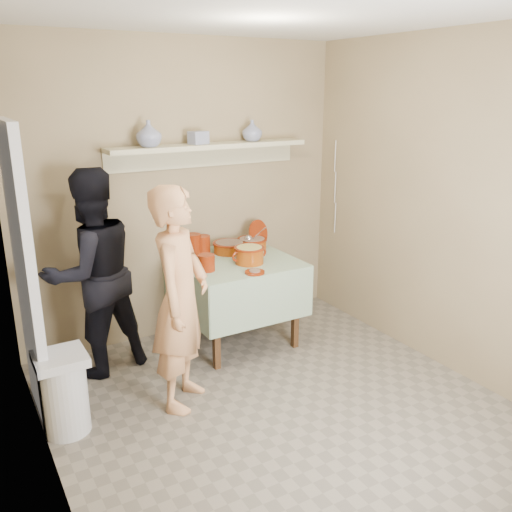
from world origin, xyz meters
TOP-DOWN VIEW (x-y plane):
  - ground at (0.00, 0.00)m, footprint 3.50×3.50m
  - tile_panel at (-1.46, 0.95)m, footprint 0.06×0.70m
  - plate_stack_a at (-0.01, 1.58)m, footprint 0.14×0.14m
  - plate_stack_b at (0.08, 1.58)m, footprint 0.14×0.14m
  - bowl_stack at (-0.09, 1.13)m, footprint 0.13×0.13m
  - empty_bowl at (-0.09, 1.32)m, footprint 0.17×0.17m
  - propped_lid at (0.65, 1.56)m, footprint 0.26×0.16m
  - vase_right at (0.62, 1.63)m, footprint 0.23×0.23m
  - vase_left at (-0.35, 1.60)m, footprint 0.25×0.25m
  - ceramic_box at (0.09, 1.61)m, footprint 0.18×0.15m
  - person_cook at (-0.54, 0.59)m, footprint 0.66×0.68m
  - person_helper at (-0.94, 1.38)m, footprint 0.91×0.79m
  - room_shell at (0.00, 0.00)m, footprint 3.04×3.54m
  - serving_table at (0.25, 1.28)m, footprint 0.97×0.97m
  - cazuela_meat_a at (0.30, 1.49)m, footprint 0.30×0.30m
  - cazuela_meat_b at (0.54, 1.49)m, footprint 0.28×0.28m
  - ladle at (0.50, 1.46)m, footprint 0.08×0.26m
  - cazuela_rice at (0.31, 1.13)m, footprint 0.33×0.25m
  - front_plate at (0.21, 0.88)m, footprint 0.16×0.16m
  - wall_shelf at (0.20, 1.65)m, footprint 1.80×0.25m
  - trash_bin at (-1.36, 0.64)m, footprint 0.32×0.32m
  - electrical_cord at (1.47, 1.48)m, footprint 0.01×0.05m

SIDE VIEW (x-z plane):
  - ground at x=0.00m, z-range 0.00..0.00m
  - trash_bin at x=-1.36m, z-range 0.00..0.56m
  - serving_table at x=0.25m, z-range 0.26..1.02m
  - front_plate at x=0.21m, z-range 0.76..0.78m
  - empty_bowl at x=-0.09m, z-range 0.76..0.81m
  - person_cook at x=-0.54m, z-range 0.00..1.58m
  - person_helper at x=-0.94m, z-range 0.00..1.62m
  - cazuela_meat_a at x=0.30m, z-range 0.77..0.87m
  - cazuela_meat_b at x=0.54m, z-range 0.77..0.87m
  - bowl_stack at x=-0.09m, z-range 0.76..0.90m
  - plate_stack_b at x=0.08m, z-range 0.76..0.93m
  - cazuela_rice at x=0.31m, z-range 0.77..0.92m
  - plate_stack_a at x=-0.01m, z-range 0.76..0.95m
  - ladle at x=0.50m, z-range 0.78..0.97m
  - propped_lid at x=0.65m, z-range 0.76..1.00m
  - tile_panel at x=-1.46m, z-range 0.00..2.00m
  - electrical_cord at x=1.47m, z-range 0.80..1.70m
  - room_shell at x=0.00m, z-range 0.30..2.92m
  - wall_shelf at x=0.20m, z-range 1.57..1.78m
  - ceramic_box at x=0.09m, z-range 1.72..1.83m
  - vase_right at x=0.62m, z-range 1.72..1.91m
  - vase_left at x=-0.35m, z-range 1.72..1.93m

